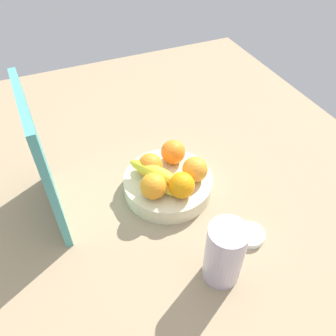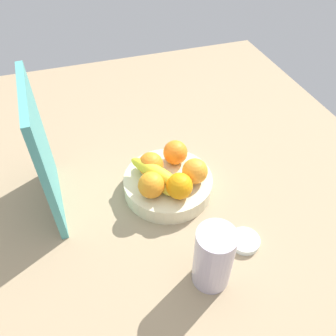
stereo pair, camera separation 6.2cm
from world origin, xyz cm
name	(u,v)px [view 1 (the left image)]	position (x,y,z in cm)	size (l,w,h in cm)	color
ground_plane	(176,201)	(0.00, 0.00, -1.50)	(180.00, 140.00, 3.00)	#978061
fruit_bowl	(168,184)	(3.69, 0.90, 2.48)	(25.53, 25.53, 4.97)	beige
orange_front_left	(195,169)	(0.64, -5.93, 8.56)	(7.18, 7.18, 7.18)	orange
orange_front_right	(173,152)	(9.69, -3.29, 8.56)	(7.18, 7.18, 7.18)	orange
orange_center	(150,166)	(6.87, 4.98, 8.56)	(7.18, 7.18, 7.18)	orange
orange_back_left	(153,186)	(-0.72, 6.99, 8.56)	(7.18, 7.18, 7.18)	orange
orange_back_right	(183,185)	(-3.35, -0.45, 8.56)	(7.18, 7.18, 7.18)	orange
banana_bunch	(155,175)	(3.25, 4.89, 8.07)	(17.36, 13.04, 6.20)	yellow
cutting_board	(42,161)	(9.57, 31.90, 18.00)	(28.00, 1.80, 36.00)	teal
thermos_tumbler	(226,253)	(-25.85, -0.34, 8.55)	(8.74, 8.74, 17.10)	#BAAFC2
jar_lid	(250,235)	(-19.80, -12.01, 0.86)	(7.67, 7.67, 1.72)	silver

